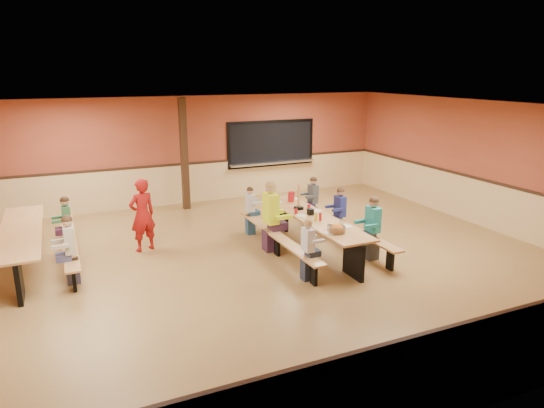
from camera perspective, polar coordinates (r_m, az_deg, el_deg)
name	(u,v)px	position (r m, az deg, el deg)	size (l,w,h in m)	color
ground	(253,263)	(9.62, -2.23, -6.96)	(12.00, 12.00, 0.00)	brown
room_envelope	(253,230)	(9.38, -2.28, -3.06)	(12.04, 10.04, 3.02)	#9B442D
kitchen_pass_through	(271,146)	(14.64, -0.08, 6.90)	(2.78, 0.28, 1.38)	black
structural_post	(184,154)	(13.21, -10.29, 5.77)	(0.18, 0.18, 3.00)	black
cafeteria_table_main	(313,226)	(10.18, 4.84, -2.57)	(1.91, 3.70, 0.74)	tan
cafeteria_table_second	(22,241)	(10.44, -27.33, -3.85)	(1.91, 3.70, 0.74)	tan
seated_child_white_left	(308,250)	(8.71, 4.22, -5.43)	(0.33, 0.27, 1.14)	silver
seated_adult_yellow	(271,217)	(10.04, -0.15, -1.51)	(0.50, 0.41, 1.48)	#E0FF1E
seated_child_grey_left	(250,211)	(11.12, -2.58, -0.83)	(0.32, 0.26, 1.10)	silver
seated_child_teal_right	(372,229)	(9.82, 11.74, -2.85)	(0.40, 0.33, 1.27)	teal
seated_child_navy_right	(340,215)	(10.80, 7.97, -1.24)	(0.36, 0.29, 1.19)	navy
seated_child_char_right	(313,201)	(11.81, 4.84, 0.31)	(0.36, 0.29, 1.18)	#45484E
seated_child_green_sec	(67,226)	(10.75, -22.93, -2.38)	(0.37, 0.30, 1.20)	#3A774B
seated_child_tan_sec	(71,250)	(9.25, -22.62, -5.02)	(0.38, 0.31, 1.24)	#B7B195
standing_woman	(142,215)	(10.39, -15.01, -1.26)	(0.56, 0.37, 1.55)	#A41412
punch_pitcher	(291,197)	(11.18, 2.28, 0.85)	(0.16, 0.16, 0.22)	#B1171D
chip_bowl	(337,229)	(9.12, 7.66, -2.92)	(0.32, 0.32, 0.15)	orange
napkin_dispenser	(310,212)	(10.19, 4.55, -0.91)	(0.10, 0.14, 0.13)	black
condiment_mustard	(316,217)	(9.79, 5.16, -1.49)	(0.06, 0.06, 0.17)	yellow
condiment_ketchup	(320,217)	(9.78, 5.71, -1.52)	(0.06, 0.06, 0.17)	#B2140F
table_paddle	(299,203)	(10.54, 3.16, 0.08)	(0.16, 0.16, 0.56)	black
place_settings	(313,213)	(10.10, 4.87, -1.12)	(0.65, 3.30, 0.11)	beige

